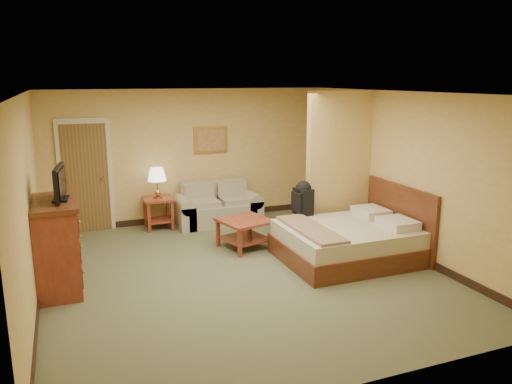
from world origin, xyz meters
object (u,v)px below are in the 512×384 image
loveseat (218,210)px  bed (352,240)px  dresser (57,245)px  coffee_table (245,227)px

loveseat → bed: size_ratio=0.80×
loveseat → dresser: bearing=-142.5°
loveseat → dresser: 3.70m
loveseat → bed: (1.37, -2.67, 0.04)m
coffee_table → bed: size_ratio=0.46×
coffee_table → dresser: (-2.91, -0.68, 0.27)m
loveseat → bed: bed is taller
coffee_table → bed: 1.77m
coffee_table → dresser: bearing=-166.9°
dresser → bed: 4.33m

